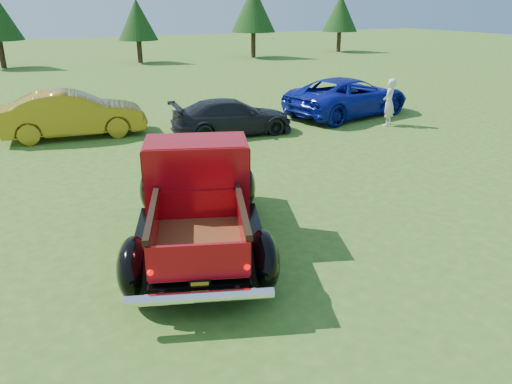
# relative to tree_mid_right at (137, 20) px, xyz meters

# --- Properties ---
(ground) EXTENTS (120.00, 120.00, 0.00)m
(ground) POSITION_rel_tree_mid_right_xyz_m (-6.00, -30.00, -2.97)
(ground) COLOR #37631C
(ground) RESTS_ON ground
(tree_mid_right) EXTENTS (2.82, 2.82, 4.40)m
(tree_mid_right) POSITION_rel_tree_mid_right_xyz_m (0.00, 0.00, 0.00)
(tree_mid_right) COLOR #332114
(tree_mid_right) RESTS_ON ground
(tree_east) EXTENTS (3.46, 3.46, 5.40)m
(tree_east) POSITION_rel_tree_mid_right_xyz_m (9.00, -0.50, 0.68)
(tree_east) COLOR #332114
(tree_east) RESTS_ON ground
(tree_far_east) EXTENTS (3.07, 3.07, 4.80)m
(tree_far_east) POSITION_rel_tree_mid_right_xyz_m (18.00, 0.50, 0.27)
(tree_far_east) COLOR #332114
(tree_far_east) RESTS_ON ground
(pickup_truck) EXTENTS (3.75, 5.40, 1.88)m
(pickup_truck) POSITION_rel_tree_mid_right_xyz_m (-6.57, -29.08, -2.08)
(pickup_truck) COLOR black
(pickup_truck) RESTS_ON ground
(show_car_yellow) EXTENTS (4.68, 2.07, 1.49)m
(show_car_yellow) POSITION_rel_tree_mid_right_xyz_m (-7.50, -20.16, -2.23)
(show_car_yellow) COLOR #A37E15
(show_car_yellow) RESTS_ON ground
(show_car_grey) EXTENTS (4.21, 2.10, 1.17)m
(show_car_grey) POSITION_rel_tree_mid_right_xyz_m (-2.76, -22.23, -2.39)
(show_car_grey) COLOR black
(show_car_grey) RESTS_ON ground
(show_car_blue) EXTENTS (5.65, 3.44, 1.46)m
(show_car_blue) POSITION_rel_tree_mid_right_xyz_m (2.47, -21.58, -2.24)
(show_car_blue) COLOR #0D178F
(show_car_blue) RESTS_ON ground
(spectator) EXTENTS (0.72, 0.66, 1.66)m
(spectator) POSITION_rel_tree_mid_right_xyz_m (2.73, -23.61, -2.14)
(spectator) COLOR beige
(spectator) RESTS_ON ground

